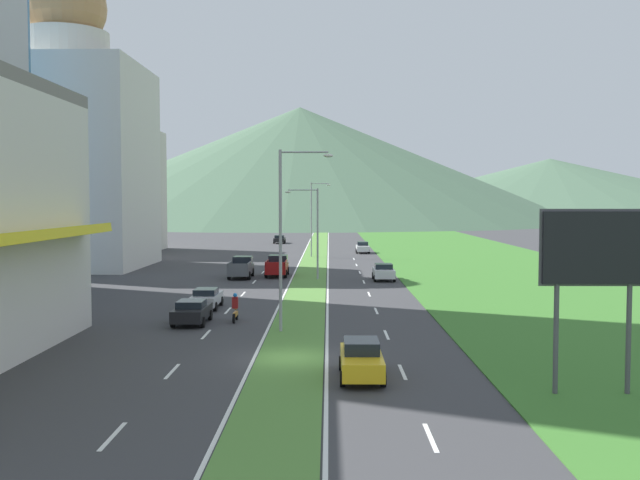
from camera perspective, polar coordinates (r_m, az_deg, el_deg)
ground_plane at (r=34.63m, az=-2.39°, el=-9.46°), size 600.00×600.00×0.00m
grass_median at (r=94.07m, az=-0.42°, el=-1.43°), size 3.20×240.00×0.06m
grass_verge_right at (r=95.90m, az=11.99°, el=-1.41°), size 24.00×240.00×0.06m
lane_dash_left_1 at (r=24.71m, az=-16.20°, el=-14.79°), size 0.16×2.80×0.01m
lane_dash_left_2 at (r=32.86m, az=-11.70°, el=-10.21°), size 0.16×2.80×0.01m
lane_dash_left_3 at (r=41.24m, az=-9.07°, el=-7.44°), size 0.16×2.80×0.01m
lane_dash_left_4 at (r=49.75m, az=-7.36°, el=-5.60°), size 0.16×2.80×0.01m
lane_dash_left_5 at (r=58.32m, az=-6.15°, el=-4.30°), size 0.16×2.80×0.01m
lane_dash_left_6 at (r=66.94m, az=-5.26°, el=-3.33°), size 0.16×2.80×0.01m
lane_dash_left_7 at (r=75.58m, az=-4.57°, el=-2.59°), size 0.16×2.80×0.01m
lane_dash_left_8 at (r=84.24m, az=-4.02°, el=-1.99°), size 0.16×2.80×0.01m
lane_dash_left_9 at (r=92.91m, az=-3.58°, el=-1.51°), size 0.16×2.80×0.01m
lane_dash_right_1 at (r=23.94m, az=8.80°, el=-15.29°), size 0.16×2.80×0.01m
lane_dash_right_2 at (r=32.28m, az=6.59°, el=-10.41°), size 0.16×2.80×0.01m
lane_dash_right_3 at (r=40.78m, az=5.32°, el=-7.53°), size 0.16×2.80×0.01m
lane_dash_right_4 at (r=49.37m, az=4.50°, el=-5.65°), size 0.16×2.80×0.01m
lane_dash_right_5 at (r=58.00m, az=3.93°, el=-4.33°), size 0.16×2.80×0.01m
lane_dash_right_6 at (r=66.65m, az=3.51°, el=-3.35°), size 0.16×2.80×0.01m
lane_dash_right_7 at (r=75.33m, az=3.19°, el=-2.60°), size 0.16×2.80×0.01m
lane_dash_right_8 at (r=84.01m, az=2.93°, el=-2.00°), size 0.16×2.80×0.01m
lane_dash_right_9 at (r=92.71m, az=2.72°, el=-1.51°), size 0.16×2.80×0.01m
edge_line_median_left at (r=94.12m, az=-1.48°, el=-1.44°), size 0.16×240.00×0.01m
edge_line_median_right at (r=94.05m, az=0.65°, el=-1.44°), size 0.16×240.00×0.01m
domed_building at (r=86.09m, az=-19.44°, el=7.05°), size 16.87×16.87×33.57m
midrise_colored at (r=110.31m, az=-17.33°, el=3.80°), size 16.73×16.73×18.11m
hill_far_left at (r=293.14m, az=-18.09°, el=3.79°), size 209.30×209.30×23.05m
hill_far_center at (r=267.54m, az=-1.61°, el=6.06°), size 201.38×201.38×42.13m
hill_far_right at (r=321.51m, az=17.83°, el=3.93°), size 201.83×201.83×25.41m
street_lamp_near at (r=40.80m, az=-2.74°, el=0.91°), size 3.10×0.29×10.46m
street_lamp_mid at (r=68.07m, az=-0.51°, el=1.07°), size 3.19×0.31×8.72m
street_lamp_far at (r=95.39m, az=-0.54°, el=2.03°), size 2.69×0.32×9.97m
billboard_roadside at (r=29.47m, az=21.03°, el=-1.34°), size 4.21×0.28×7.25m
car_0 at (r=126.69m, az=-3.25°, el=0.08°), size 2.01×4.43×1.44m
car_1 at (r=103.13m, az=3.42°, el=-0.59°), size 1.91×4.25×1.62m
car_2 at (r=50.95m, az=-9.05°, el=-4.58°), size 1.90×4.51×1.41m
car_3 at (r=44.77m, az=-10.18°, el=-5.63°), size 2.00×4.30×1.47m
car_4 at (r=30.91m, az=3.32°, el=-9.46°), size 1.87×4.50×1.62m
car_5 at (r=68.13m, az=5.09°, el=-2.55°), size 2.04×4.23×1.57m
pickup_truck_0 at (r=71.93m, az=-3.42°, el=-2.09°), size 2.18×5.40×2.00m
pickup_truck_1 at (r=70.66m, az=-6.29°, el=-2.20°), size 2.18×5.40×2.00m
motorcycle_rider at (r=45.16m, az=-6.77°, el=-5.55°), size 0.36×2.00×1.80m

